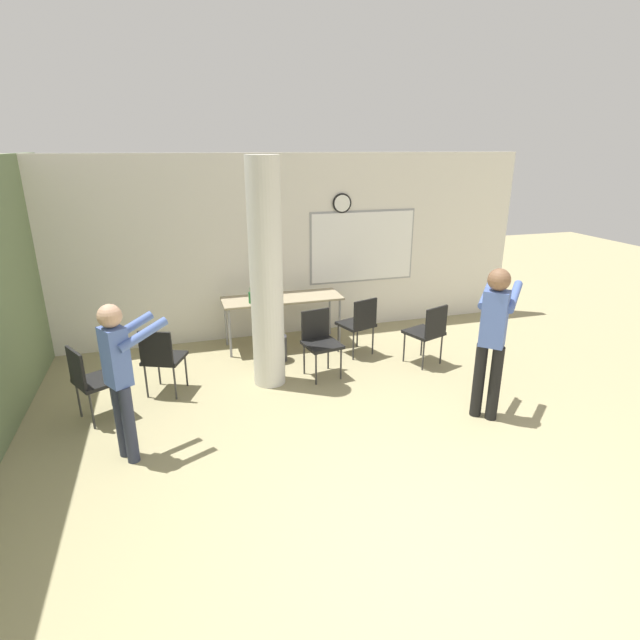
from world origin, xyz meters
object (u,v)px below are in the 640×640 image
chair_near_pillar (162,356)px  chair_mid_room (428,330)px  person_playing_side (493,332)px  chair_table_front (320,339)px  folding_table (282,301)px  person_watching_back (120,371)px  chair_by_left_wall (91,378)px  bottle_on_table (251,297)px  chair_table_right (359,322)px

chair_near_pillar → chair_mid_room: bearing=-1.8°
person_playing_side → chair_table_front: bearing=133.2°
folding_table → chair_mid_room: size_ratio=2.03×
person_watching_back → person_playing_side: size_ratio=0.92×
person_playing_side → chair_mid_room: bearing=88.2°
chair_by_left_wall → chair_table_front: bearing=8.4°
folding_table → person_playing_side: 3.23m
person_playing_side → chair_by_left_wall: bearing=164.4°
chair_near_pillar → bottle_on_table: bearing=38.9°
folding_table → chair_table_front: bearing=-78.4°
chair_by_left_wall → person_watching_back: person_watching_back is taller
chair_by_left_wall → chair_table_front: (2.72, 0.40, 0.00)m
bottle_on_table → chair_by_left_wall: (-1.99, -1.41, -0.34)m
chair_near_pillar → chair_table_front: same height
chair_table_front → chair_mid_room: bearing=-4.2°
chair_near_pillar → person_watching_back: person_watching_back is taller
bottle_on_table → chair_by_left_wall: bearing=-144.6°
chair_near_pillar → chair_mid_room: size_ratio=1.00×
bottle_on_table → chair_near_pillar: 1.65m
chair_mid_room → person_playing_side: bearing=-91.8°
chair_near_pillar → chair_by_left_wall: 0.84m
chair_table_front → chair_mid_room: size_ratio=1.00×
chair_table_front → person_playing_side: bearing=-46.8°
chair_by_left_wall → person_playing_side: (4.18, -1.16, 0.50)m
chair_mid_room → chair_table_right: bearing=142.9°
chair_by_left_wall → person_playing_side: person_playing_side is taller
chair_by_left_wall → person_watching_back: size_ratio=0.55×
chair_table_right → person_watching_back: (-3.03, -1.75, 0.42)m
chair_near_pillar → chair_table_right: same height
folding_table → chair_mid_room: (1.75, -1.27, -0.20)m
chair_table_right → chair_table_front: bearing=-146.6°
chair_table_right → chair_mid_room: size_ratio=1.00×
chair_mid_room → person_watching_back: 4.01m
folding_table → chair_near_pillar: 2.10m
bottle_on_table → person_playing_side: person_playing_side is taller
chair_mid_room → person_playing_side: person_playing_side is taller
chair_table_right → person_watching_back: size_ratio=0.55×
chair_mid_room → chair_table_front: bearing=175.8°
chair_mid_room → bottle_on_table: bearing=153.3°
bottle_on_table → folding_table: bearing=17.2°
chair_by_left_wall → person_playing_side: size_ratio=0.51×
chair_by_left_wall → person_watching_back: bearing=-64.6°
folding_table → person_playing_side: size_ratio=1.03×
bottle_on_table → chair_table_right: bearing=-20.2°
chair_table_right → folding_table: bearing=144.8°
bottle_on_table → person_playing_side: 3.39m
chair_by_left_wall → chair_mid_room: (4.23, 0.29, 0.00)m
chair_by_left_wall → chair_mid_room: bearing=3.9°
chair_near_pillar → chair_mid_room: 3.49m
folding_table → chair_table_right: chair_table_right is taller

